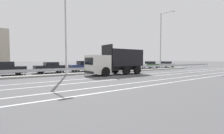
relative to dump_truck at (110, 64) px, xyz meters
name	(u,v)px	position (x,y,z in m)	size (l,w,h in m)	color
ground_plane	(123,73)	(2.70, 0.69, -1.27)	(320.00, 320.00, 0.00)	#565659
lane_strip_0	(125,76)	(0.92, -1.80, -1.26)	(65.18, 0.16, 0.01)	silver
lane_strip_1	(138,77)	(0.92, -3.85, -1.26)	(65.18, 0.16, 0.01)	silver
lane_strip_2	(157,80)	(0.92, -6.32, -1.26)	(65.18, 0.16, 0.01)	silver
lane_strip_3	(172,82)	(0.92, -7.86, -1.26)	(65.18, 0.16, 0.01)	silver
median_island	(115,72)	(2.70, 2.68, -1.18)	(35.85, 1.10, 0.18)	gray
median_guardrail	(110,68)	(2.70, 3.97, -0.70)	(65.18, 0.09, 0.78)	#9EA0A5
dump_truck	(110,64)	(0.00, 0.00, 0.00)	(7.52, 2.68, 3.63)	silver
median_road_sign	(135,64)	(6.63, 2.68, -0.11)	(0.66, 0.16, 2.26)	white
street_lamp_1	(66,27)	(-4.42, 2.59, 4.37)	(0.71, 2.37, 10.24)	#ADADB2
street_lamp_2	(162,39)	(12.96, 2.40, 4.42)	(0.71, 2.60, 10.28)	#ADADB2
parked_car_2	(3,69)	(-10.62, 6.46, -0.46)	(4.85, 2.12, 1.63)	black
parked_car_3	(50,67)	(-5.33, 6.87, -0.49)	(4.17, 2.16, 1.52)	black
parked_car_4	(83,66)	(-0.52, 6.77, -0.45)	(4.09, 2.11, 1.66)	navy
parked_car_5	(113,66)	(5.30, 7.00, -0.58)	(4.54, 2.19, 1.32)	navy
parked_car_6	(136,65)	(10.71, 6.71, -0.51)	(4.27, 2.00, 1.51)	silver
parked_car_7	(150,65)	(15.36, 7.01, -0.53)	(4.01, 1.96, 1.48)	#335B33
parked_car_8	(166,64)	(20.92, 7.04, -0.54)	(5.02, 2.25, 1.43)	#A3A3A8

